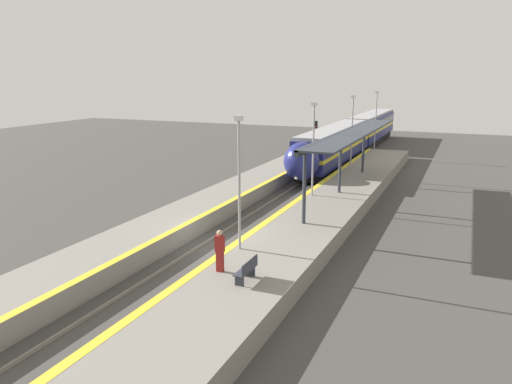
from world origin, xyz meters
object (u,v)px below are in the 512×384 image
train (353,136)px  lamppost_mid (313,144)px  platform_bench (247,270)px  lamppost_far (352,127)px  railway_signal (316,137)px  lamppost_farthest (376,117)px  person_waiting (220,250)px  lamppost_near (239,175)px

train → lamppost_mid: size_ratio=6.49×
train → lamppost_mid: bearing=-84.1°
platform_bench → lamppost_far: bearing=94.0°
train → railway_signal: 6.38m
platform_bench → lamppost_farthest: bearing=92.8°
person_waiting → lamppost_near: (-0.42, 2.78, 2.54)m
platform_bench → lamppost_near: bearing=119.5°
person_waiting → lamppost_farthest: size_ratio=0.29×
train → person_waiting: train is taller
person_waiting → lamppost_farthest: bearing=90.6°
lamppost_far → train: bearing=101.4°
train → lamppost_mid: 23.45m
platform_bench → person_waiting: person_waiting is taller
lamppost_mid → lamppost_farthest: size_ratio=1.00×
platform_bench → lamppost_mid: size_ratio=0.23×
railway_signal → platform_bench: bearing=-78.0°
lamppost_near → platform_bench: bearing=-60.5°
train → lamppost_far: lamppost_far is taller
lamppost_farthest → lamppost_far: bearing=-90.0°
railway_signal → lamppost_near: lamppost_near is taller
lamppost_far → lamppost_near: bearing=-90.0°
platform_bench → lamppost_far: 26.17m
train → lamppost_farthest: bearing=-12.4°
person_waiting → lamppost_far: lamppost_far is taller
person_waiting → lamppost_far: bearing=90.9°
railway_signal → lamppost_farthest: (4.97, 5.30, 1.82)m
train → lamppost_near: lamppost_near is taller
platform_bench → railway_signal: (-6.80, 31.98, 1.17)m
train → lamppost_mid: (2.40, -23.23, 2.18)m
lamppost_near → lamppost_mid: size_ratio=1.00×
platform_bench → lamppost_far: (-1.83, 25.93, 2.99)m
platform_bench → person_waiting: size_ratio=0.80×
person_waiting → lamppost_near: bearing=98.5°
person_waiting → railway_signal: railway_signal is taller
lamppost_near → lamppost_farthest: 34.05m
railway_signal → lamppost_far: bearing=-50.6°
lamppost_near → lamppost_far: 22.70m
train → platform_bench: 38.05m
person_waiting → lamppost_far: (-0.42, 25.48, 2.54)m
lamppost_near → lamppost_far: (0.00, 22.70, 0.00)m
railway_signal → lamppost_mid: (4.97, -17.40, 1.82)m
platform_bench → lamppost_mid: bearing=97.1°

